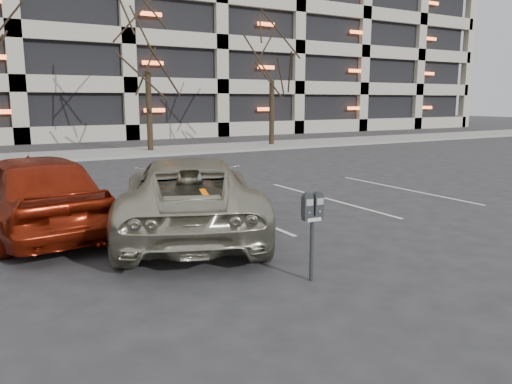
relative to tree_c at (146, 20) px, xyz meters
The scene contains 9 objects.
ground 17.64m from the tree_c, 104.04° to the right, with size 140.00×140.00×0.00m, color #28282B.
sidewalk 7.37m from the tree_c, behind, with size 80.00×4.00×0.12m, color gray.
stall_lines 15.99m from the tree_c, 111.51° to the right, with size 16.90×5.20×0.00m.
parking_garage 19.78m from the tree_c, 65.85° to the left, with size 52.00×20.00×19.00m.
tree_c is the anchor object (origin of this frame).
tree_d 7.01m from the tree_c, ahead, with size 3.53×3.53×8.03m.
parking_meter 19.44m from the tree_c, 101.49° to the right, with size 0.33×0.15×1.25m.
suv_silver 16.61m from the tree_c, 105.63° to the right, with size 4.22×5.88×1.49m.
car_red 16.18m from the tree_c, 116.43° to the right, with size 1.89×4.71×1.60m, color maroon.
Camera 1 is at (-3.79, -7.78, 2.52)m, focal length 35.00 mm.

